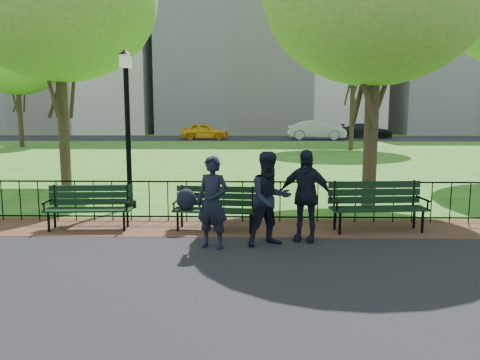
{
  "coord_description": "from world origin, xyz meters",
  "views": [
    {
      "loc": [
        -0.03,
        -7.8,
        2.34
      ],
      "look_at": [
        -0.24,
        1.5,
        0.99
      ],
      "focal_mm": 35.0,
      "sensor_mm": 36.0,
      "label": 1
    }
  ],
  "objects_px": {
    "park_bench_main": "(203,202)",
    "sedan_silver": "(317,130)",
    "lamppost": "(128,123)",
    "tree_far_e": "(355,29)",
    "tree_far_w": "(16,53)",
    "person_left": "(213,202)",
    "person_mid": "(270,199)",
    "taxi": "(205,131)",
    "park_bench_right_a": "(377,201)",
    "person_right": "(305,195)",
    "sedan_dark": "(366,131)",
    "park_bench_left_a": "(90,202)"
  },
  "relations": [
    {
      "from": "person_right",
      "to": "person_mid",
      "type": "bearing_deg",
      "value": -133.55
    },
    {
      "from": "park_bench_right_a",
      "to": "sedan_silver",
      "type": "height_order",
      "value": "sedan_silver"
    },
    {
      "from": "tree_far_e",
      "to": "taxi",
      "type": "distance_m",
      "value": 16.58
    },
    {
      "from": "tree_far_w",
      "to": "person_left",
      "type": "height_order",
      "value": "tree_far_w"
    },
    {
      "from": "person_left",
      "to": "park_bench_left_a",
      "type": "bearing_deg",
      "value": 174.37
    },
    {
      "from": "park_bench_main",
      "to": "tree_far_e",
      "type": "distance_m",
      "value": 22.96
    },
    {
      "from": "park_bench_right_a",
      "to": "person_left",
      "type": "xyz_separation_m",
      "value": [
        -3.15,
        -1.3,
        0.2
      ]
    },
    {
      "from": "lamppost",
      "to": "tree_far_e",
      "type": "xyz_separation_m",
      "value": [
        9.34,
        18.48,
        5.31
      ]
    },
    {
      "from": "tree_far_e",
      "to": "person_right",
      "type": "bearing_deg",
      "value": -104.11
    },
    {
      "from": "person_mid",
      "to": "sedan_silver",
      "type": "xyz_separation_m",
      "value": [
        5.4,
        32.67,
        -0.01
      ]
    },
    {
      "from": "person_left",
      "to": "sedan_dark",
      "type": "relative_size",
      "value": 0.35
    },
    {
      "from": "park_bench_main",
      "to": "park_bench_right_a",
      "type": "distance_m",
      "value": 3.44
    },
    {
      "from": "park_bench_main",
      "to": "park_bench_left_a",
      "type": "bearing_deg",
      "value": -175.62
    },
    {
      "from": "person_left",
      "to": "tree_far_w",
      "type": "bearing_deg",
      "value": 143.31
    },
    {
      "from": "tree_far_w",
      "to": "taxi",
      "type": "relative_size",
      "value": 2.17
    },
    {
      "from": "person_mid",
      "to": "taxi",
      "type": "relative_size",
      "value": 0.4
    },
    {
      "from": "park_bench_right_a",
      "to": "person_right",
      "type": "distance_m",
      "value": 1.72
    },
    {
      "from": "park_bench_right_a",
      "to": "person_mid",
      "type": "relative_size",
      "value": 1.15
    },
    {
      "from": "person_mid",
      "to": "sedan_silver",
      "type": "height_order",
      "value": "person_mid"
    },
    {
      "from": "person_mid",
      "to": "taxi",
      "type": "height_order",
      "value": "person_mid"
    },
    {
      "from": "park_bench_main",
      "to": "sedan_silver",
      "type": "relative_size",
      "value": 0.34
    },
    {
      "from": "park_bench_right_a",
      "to": "person_mid",
      "type": "bearing_deg",
      "value": -157.9
    },
    {
      "from": "tree_far_e",
      "to": "tree_far_w",
      "type": "xyz_separation_m",
      "value": [
        -21.99,
        1.83,
        -1.17
      ]
    },
    {
      "from": "person_left",
      "to": "taxi",
      "type": "distance_m",
      "value": 33.16
    },
    {
      "from": "tree_far_e",
      "to": "person_left",
      "type": "relative_size",
      "value": 6.65
    },
    {
      "from": "park_bench_right_a",
      "to": "lamppost",
      "type": "xyz_separation_m",
      "value": [
        -5.47,
        2.14,
        1.47
      ]
    },
    {
      "from": "person_left",
      "to": "tree_far_e",
      "type": "bearing_deg",
      "value": 93.32
    },
    {
      "from": "park_bench_right_a",
      "to": "lamppost",
      "type": "bearing_deg",
      "value": 153.62
    },
    {
      "from": "lamppost",
      "to": "tree_far_e",
      "type": "distance_m",
      "value": 21.38
    },
    {
      "from": "park_bench_main",
      "to": "sedan_silver",
      "type": "xyz_separation_m",
      "value": [
        6.68,
        31.62,
        0.25
      ]
    },
    {
      "from": "park_bench_left_a",
      "to": "lamppost",
      "type": "distance_m",
      "value": 2.64
    },
    {
      "from": "tree_far_w",
      "to": "person_left",
      "type": "xyz_separation_m",
      "value": [
        14.98,
        -23.75,
        -5.41
      ]
    },
    {
      "from": "park_bench_left_a",
      "to": "sedan_dark",
      "type": "xyz_separation_m",
      "value": [
        13.83,
        34.07,
        0.13
      ]
    },
    {
      "from": "tree_far_w",
      "to": "person_right",
      "type": "distance_m",
      "value": 29.06
    },
    {
      "from": "lamppost",
      "to": "person_mid",
      "type": "height_order",
      "value": "lamppost"
    },
    {
      "from": "person_mid",
      "to": "taxi",
      "type": "distance_m",
      "value": 33.09
    },
    {
      "from": "tree_far_w",
      "to": "person_left",
      "type": "relative_size",
      "value": 5.6
    },
    {
      "from": "park_bench_left_a",
      "to": "tree_far_e",
      "type": "bearing_deg",
      "value": 61.69
    },
    {
      "from": "tree_far_w",
      "to": "person_mid",
      "type": "xyz_separation_m",
      "value": [
        15.96,
        -23.56,
        -5.38
      ]
    },
    {
      "from": "sedan_dark",
      "to": "taxi",
      "type": "bearing_deg",
      "value": 110.31
    },
    {
      "from": "lamppost",
      "to": "tree_far_w",
      "type": "relative_size",
      "value": 0.43
    },
    {
      "from": "tree_far_e",
      "to": "sedan_dark",
      "type": "height_order",
      "value": "tree_far_e"
    },
    {
      "from": "park_bench_main",
      "to": "lamppost",
      "type": "relative_size",
      "value": 0.45
    },
    {
      "from": "tree_far_w",
      "to": "sedan_dark",
      "type": "distance_m",
      "value": 29.22
    },
    {
      "from": "person_right",
      "to": "lamppost",
      "type": "bearing_deg",
      "value": 163.51
    },
    {
      "from": "person_right",
      "to": "sedan_silver",
      "type": "relative_size",
      "value": 0.33
    },
    {
      "from": "lamppost",
      "to": "sedan_dark",
      "type": "xyz_separation_m",
      "value": [
        13.57,
        31.93,
        -1.4
      ]
    },
    {
      "from": "park_bench_main",
      "to": "park_bench_right_a",
      "type": "xyz_separation_m",
      "value": [
        3.44,
        0.06,
        0.02
      ]
    },
    {
      "from": "tree_far_e",
      "to": "lamppost",
      "type": "bearing_deg",
      "value": -116.81
    },
    {
      "from": "tree_far_w",
      "to": "sedan_dark",
      "type": "relative_size",
      "value": 1.96
    }
  ]
}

